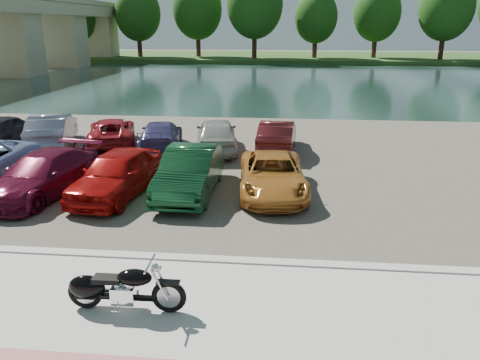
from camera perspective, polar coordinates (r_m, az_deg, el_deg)
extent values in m
plane|color=#595447|center=(9.63, -7.41, -15.61)|extent=(200.00, 200.00, 0.00)
cube|color=#BBB8B0|center=(8.82, -8.92, -18.92)|extent=(60.00, 6.00, 0.10)
cube|color=#BBB8B0|center=(11.27, -5.16, -9.69)|extent=(60.00, 0.30, 0.14)
cube|color=#3E3832|center=(19.60, -0.35, 2.58)|extent=(60.00, 18.00, 0.04)
cube|color=#172927|center=(48.09, 3.32, 11.98)|extent=(120.00, 40.00, 0.00)
cube|color=#254418|center=(79.94, 4.35, 14.72)|extent=(120.00, 24.00, 0.60)
cube|color=tan|center=(58.11, -26.37, 14.85)|extent=(6.00, 4.00, 7.20)
cube|color=tan|center=(68.66, -21.08, 15.77)|extent=(6.00, 4.00, 7.20)
cube|color=tan|center=(79.63, -17.20, 16.36)|extent=(6.00, 4.00, 7.20)
cylinder|color=#391F14|center=(79.14, -18.93, 15.64)|extent=(0.70, 0.70, 4.50)
ellipsoid|color=black|center=(79.11, -19.21, 18.24)|extent=(6.30, 6.30, 7.56)
cylinder|color=#391F14|center=(77.28, -12.16, 16.32)|extent=(0.70, 0.70, 4.95)
ellipsoid|color=black|center=(77.26, -12.37, 19.25)|extent=(6.93, 6.93, 8.32)
cylinder|color=#391F14|center=(76.47, -5.12, 16.79)|extent=(0.70, 0.70, 5.40)
ellipsoid|color=black|center=(76.47, -5.22, 20.03)|extent=(7.56, 7.56, 9.07)
cylinder|color=#391F14|center=(72.55, 1.77, 16.95)|extent=(0.70, 0.70, 5.85)
ellipsoid|color=black|center=(72.58, 1.81, 20.64)|extent=(8.19, 8.19, 9.83)
cylinder|color=#391F14|center=(73.91, 9.12, 16.24)|extent=(0.70, 0.70, 4.50)
ellipsoid|color=black|center=(73.87, 9.26, 19.03)|extent=(6.30, 6.30, 7.56)
cylinder|color=#391F14|center=(76.31, 16.10, 16.01)|extent=(0.70, 0.70, 4.95)
ellipsoid|color=black|center=(76.29, 16.37, 18.97)|extent=(6.93, 6.93, 8.32)
cylinder|color=#391F14|center=(75.66, 23.44, 15.40)|extent=(0.70, 0.70, 5.40)
ellipsoid|color=black|center=(75.67, 23.87, 18.65)|extent=(7.56, 7.56, 9.07)
torus|color=black|center=(9.28, -8.66, -13.87)|extent=(0.68, 0.13, 0.68)
torus|color=black|center=(9.77, -18.36, -12.90)|extent=(0.68, 0.13, 0.68)
cylinder|color=#B2B2B7|center=(9.28, -8.66, -13.87)|extent=(0.46, 0.07, 0.46)
cylinder|color=#B2B2B7|center=(9.77, -18.36, -12.90)|extent=(0.46, 0.07, 0.46)
cylinder|color=silver|center=(9.07, -9.78, -12.50)|extent=(0.33, 0.05, 0.63)
cylinder|color=silver|center=(9.24, -9.47, -11.87)|extent=(0.33, 0.05, 0.63)
cylinder|color=silver|center=(9.01, -10.94, -9.97)|extent=(0.05, 0.75, 0.04)
sphere|color=silver|center=(9.03, -10.29, -10.47)|extent=(0.16, 0.16, 0.16)
sphere|color=silver|center=(9.01, -9.85, -10.50)|extent=(0.11, 0.11, 0.11)
cube|color=black|center=(9.12, -8.75, -12.22)|extent=(0.45, 0.15, 0.06)
cube|color=black|center=(9.53, -13.62, -13.72)|extent=(1.20, 0.12, 0.08)
cube|color=silver|center=(9.50, -13.94, -13.33)|extent=(0.45, 0.33, 0.34)
cylinder|color=silver|center=(9.37, -13.44, -12.35)|extent=(0.25, 0.18, 0.27)
cylinder|color=silver|center=(9.43, -14.63, -12.24)|extent=(0.25, 0.18, 0.27)
ellipsoid|color=black|center=(9.25, -12.74, -11.52)|extent=(0.68, 0.37, 0.32)
cube|color=black|center=(9.44, -15.85, -11.54)|extent=(0.55, 0.29, 0.10)
ellipsoid|color=black|center=(9.69, -18.15, -12.32)|extent=(0.73, 0.35, 0.50)
cube|color=black|center=(9.75, -18.39, -12.64)|extent=(0.40, 0.19, 0.30)
cylinder|color=silver|center=(9.79, -15.29, -13.33)|extent=(1.10, 0.11, 0.09)
cylinder|color=silver|center=(9.75, -15.33, -12.92)|extent=(1.10, 0.11, 0.09)
cylinder|color=#B2B2B7|center=(9.51, -14.78, -14.96)|extent=(0.03, 0.14, 0.22)
imported|color=#590C25|center=(16.52, -22.90, 0.62)|extent=(2.71, 5.01, 1.38)
imported|color=#A40C0A|center=(15.63, -14.77, 0.76)|extent=(2.37, 4.59, 1.50)
imported|color=#103B1F|center=(15.39, -6.10, 1.05)|extent=(1.66, 4.63, 1.52)
imported|color=#BC782B|center=(15.40, 3.99, 0.64)|extent=(2.49, 4.74, 1.27)
imported|color=black|center=(24.92, -26.46, 5.67)|extent=(2.12, 4.02, 1.30)
imported|color=slate|center=(23.01, -21.90, 5.67)|extent=(2.96, 4.96, 1.54)
imported|color=maroon|center=(22.57, -15.34, 5.71)|extent=(3.35, 4.86, 1.23)
imported|color=navy|center=(21.30, -9.63, 5.41)|extent=(2.47, 4.57, 1.26)
imported|color=#A4A4A0|center=(20.64, -2.88, 5.57)|extent=(2.43, 4.59, 1.49)
imported|color=#511517|center=(20.63, 4.58, 5.37)|extent=(1.71, 4.28, 1.38)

